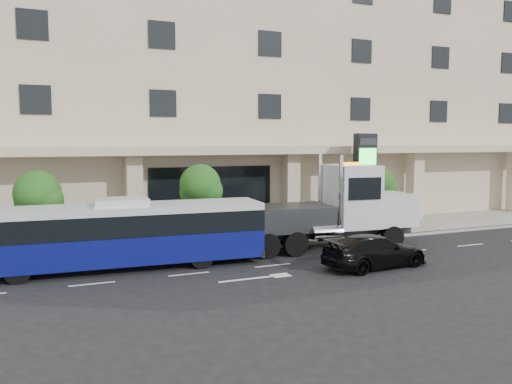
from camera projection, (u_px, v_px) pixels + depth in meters
ground at (261, 258)px, 24.48m from camera, size 120.00×120.00×0.00m
sidewalk at (227, 239)px, 29.07m from camera, size 120.00×6.00×0.15m
curb at (246, 249)px, 26.31m from camera, size 120.00×0.30×0.15m
convention_center at (182, 85)px, 37.67m from camera, size 60.00×17.60×20.00m
tree_left at (38, 197)px, 23.71m from camera, size 2.27×2.20×4.22m
tree_mid at (201, 188)px, 26.71m from camera, size 2.28×2.20×4.38m
tree_right at (379, 185)px, 31.07m from camera, size 2.10×2.00×4.04m
city_bus at (122, 233)px, 22.34m from camera, size 12.78×3.41×3.20m
tow_truck at (334, 210)px, 26.66m from camera, size 11.12×3.51×5.04m
black_sedan at (375, 251)px, 22.72m from camera, size 5.31×2.55×1.49m
signage_pylon at (365, 182)px, 30.93m from camera, size 1.57×0.74×6.07m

